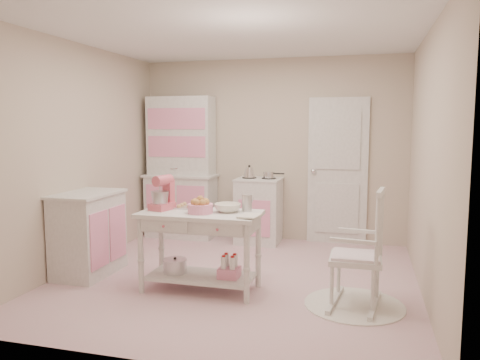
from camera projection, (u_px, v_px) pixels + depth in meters
The scene contains 14 objects.
room_shell at pixel (236, 126), 4.90m from camera, with size 3.84×3.84×2.62m.
door at pixel (338, 171), 6.52m from camera, with size 0.82×0.05×2.04m, color white.
hutch at pixel (181, 167), 6.90m from camera, with size 1.06×0.50×2.08m, color white.
stove at pixel (259, 210), 6.61m from camera, with size 0.62×0.57×0.92m, color white.
base_cabinet at pixel (88, 234), 5.20m from camera, with size 0.54×0.84×0.92m, color white.
lace_rug at pixel (354, 305), 4.33m from camera, with size 0.92×0.92×0.01m, color white.
rocking_chair at pixel (356, 248), 4.26m from camera, with size 0.48×0.72×1.10m, color white.
work_table at pixel (201, 251), 4.70m from camera, with size 1.20×0.60×0.80m, color white.
stand_mixer at pixel (162, 193), 4.76m from camera, with size 0.20×0.28×0.34m, color #D65A6D.
cookie_tray at pixel (193, 207), 4.86m from camera, with size 0.34×0.24×0.02m, color silver.
bread_basket at pixel (200, 209), 4.59m from camera, with size 0.25×0.25×0.09m, color pink.
mixing_bowl at pixel (228, 208), 4.65m from camera, with size 0.27×0.27×0.08m, color white.
metal_pitcher at pixel (247, 203), 4.68m from camera, with size 0.10×0.10×0.17m, color silver.
recipe_book at pixel (241, 215), 4.42m from camera, with size 0.18×0.24×0.02m, color white.
Camera 1 is at (1.33, -4.75, 1.66)m, focal length 35.00 mm.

